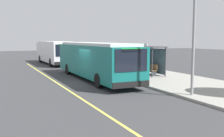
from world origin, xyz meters
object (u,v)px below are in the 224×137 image
at_px(transit_bus_main, 94,59).
at_px(waiting_bench, 150,69).
at_px(transit_bus_second, 54,52).
at_px(pedestrian_commuter, 133,63).
at_px(route_sign_post, 146,57).

relative_size(transit_bus_main, waiting_bench, 7.83).
distance_m(transit_bus_main, waiting_bench, 5.01).
relative_size(transit_bus_second, pedestrian_commuter, 6.54).
relative_size(waiting_bench, pedestrian_commuter, 0.95).
bearing_deg(pedestrian_commuter, transit_bus_second, -164.88).
bearing_deg(route_sign_post, transit_bus_second, -172.17).
height_order(transit_bus_second, route_sign_post, same).
bearing_deg(pedestrian_commuter, transit_bus_main, -81.16).
xyz_separation_m(transit_bus_second, waiting_bench, (15.60, 4.85, -0.98)).
xyz_separation_m(transit_bus_main, waiting_bench, (0.73, 4.86, -0.99)).
bearing_deg(transit_bus_main, pedestrian_commuter, 98.84).
height_order(transit_bus_main, waiting_bench, transit_bus_main).
bearing_deg(transit_bus_second, waiting_bench, 17.26).
bearing_deg(transit_bus_main, transit_bus_second, 179.94).
xyz_separation_m(transit_bus_second, pedestrian_commuter, (14.27, 3.86, -0.50)).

